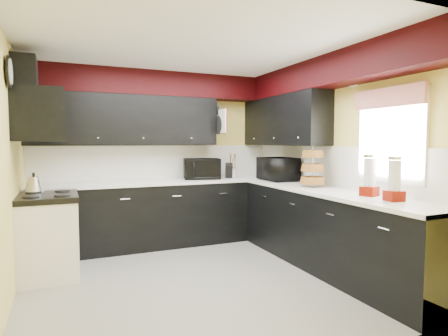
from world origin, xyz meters
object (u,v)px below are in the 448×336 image
at_px(toaster_oven, 202,169).
at_px(utensil_crock, 233,173).
at_px(microwave, 278,169).
at_px(kettle, 34,185).
at_px(knife_block, 229,171).

relative_size(toaster_oven, utensil_crock, 3.70).
bearing_deg(toaster_oven, microwave, -21.18).
bearing_deg(toaster_oven, utensil_crock, 12.36).
distance_m(toaster_oven, kettle, 2.30).
bearing_deg(microwave, toaster_oven, 56.69).
bearing_deg(knife_block, toaster_oven, -164.54).
distance_m(toaster_oven, utensil_crock, 0.51).
xyz_separation_m(utensil_crock, knife_block, (-0.07, -0.01, 0.04)).
distance_m(toaster_oven, knife_block, 0.44).
bearing_deg(toaster_oven, kettle, -153.57).
bearing_deg(kettle, microwave, -2.09).
relative_size(microwave, knife_block, 2.71).
distance_m(microwave, utensil_crock, 0.78).
bearing_deg(utensil_crock, kettle, -169.27).
bearing_deg(utensil_crock, microwave, -55.63).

